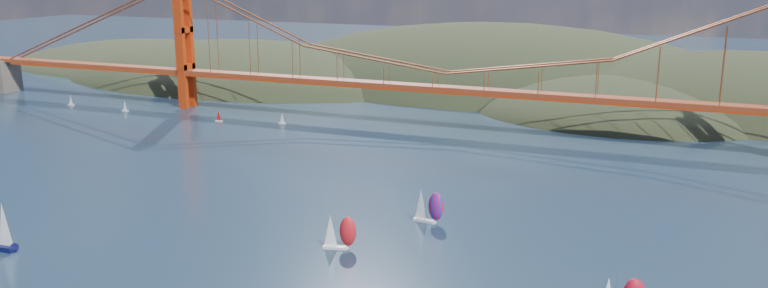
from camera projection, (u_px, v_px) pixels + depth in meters
headlands at (595, 120)px, 363.90m from camera, size 725.00×225.00×96.00m
bridge at (444, 46)px, 281.68m from camera, size 552.00×12.00×55.00m
racer_0 at (339, 232)px, 168.65m from camera, size 7.90×4.38×8.86m
racer_rwb at (428, 206)px, 185.74m from camera, size 8.20×3.89×9.25m
distant_boat_0 at (71, 100)px, 335.68m from camera, size 3.00×2.00×4.70m
distant_boat_1 at (125, 106)px, 322.46m from camera, size 3.00×2.00×4.70m
distant_boat_2 at (219, 116)px, 302.08m from camera, size 3.00×2.00×4.70m
distant_boat_3 at (282, 118)px, 297.58m from camera, size 3.00×2.00×4.70m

